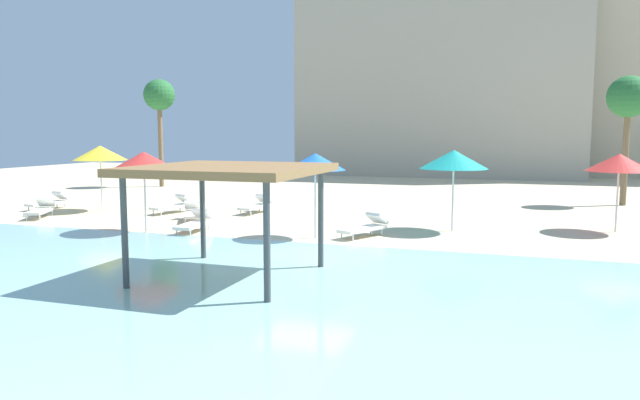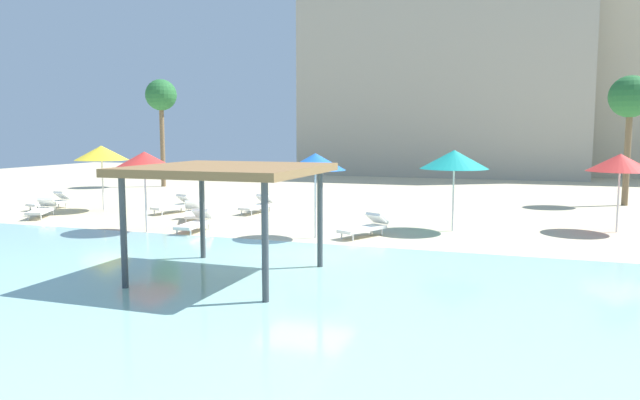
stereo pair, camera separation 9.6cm
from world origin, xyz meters
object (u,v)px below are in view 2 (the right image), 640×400
Objects in this scene: lounge_chair_1 at (175,205)px; lounge_chair_5 at (258,205)px; shade_pavilion at (228,173)px; beach_umbrella_blue_4 at (315,162)px; beach_umbrella_yellow_0 at (101,153)px; beach_umbrella_red_5 at (620,163)px; lounge_chair_4 at (195,222)px; lounge_chair_6 at (42,209)px; lounge_chair_2 at (193,212)px; palm_tree_0 at (161,98)px; beach_umbrella_red_3 at (144,161)px; palm_tree_1 at (630,99)px; beach_umbrella_teal_1 at (454,159)px; lounge_chair_0 at (366,227)px; lounge_chair_3 at (52,201)px.

lounge_chair_5 is at bearing 125.30° from lounge_chair_1.
shade_pavilion is 1.48× the size of beach_umbrella_blue_4.
beach_umbrella_red_5 is (20.13, 1.05, -0.13)m from beach_umbrella_yellow_0.
lounge_chair_4 is 0.99× the size of lounge_chair_6.
beach_umbrella_blue_4 is 6.40m from lounge_chair_2.
lounge_chair_5 is 15.08m from palm_tree_0.
beach_umbrella_red_3 is 21.42m from palm_tree_1.
lounge_chair_6 is 0.33× the size of palm_tree_1.
lounge_chair_5 is (-8.28, 2.10, -2.12)m from beach_umbrella_teal_1.
lounge_chair_1 is 1.02× the size of lounge_chair_2.
beach_umbrella_teal_1 is 12.17m from palm_tree_1.
lounge_chair_5 is (-5.75, 4.14, 0.00)m from lounge_chair_0.
beach_umbrella_teal_1 is at bearing 154.76° from lounge_chair_0.
beach_umbrella_yellow_0 is 23.58m from palm_tree_1.
palm_tree_0 is (-10.77, 14.36, 5.13)m from lounge_chair_4.
lounge_chair_5 is at bearing 131.08° from beach_umbrella_blue_4.
beach_umbrella_blue_4 is at bearing 7.96° from beach_umbrella_red_3.
beach_umbrella_teal_1 is 1.02× the size of beach_umbrella_red_3.
beach_umbrella_red_5 is at bearing 102.07° from lounge_chair_3.
lounge_chair_4 is (-4.26, -0.18, -2.11)m from beach_umbrella_blue_4.
beach_umbrella_red_5 is at bearing 94.96° from lounge_chair_5.
shade_pavilion is 2.03× the size of lounge_chair_6.
lounge_chair_4 is at bearing -177.55° from beach_umbrella_blue_4.
beach_umbrella_red_5 is at bearing 25.35° from beach_umbrella_blue_4.
palm_tree_1 is (14.91, 12.91, 4.51)m from lounge_chair_4.
beach_umbrella_blue_4 is at bearing 60.29° from lounge_chair_6.
palm_tree_1 is (24.11, 9.59, 4.51)m from lounge_chair_3.
lounge_chair_2 is 0.33× the size of palm_tree_1.
lounge_chair_1 is (-11.59, 0.98, -2.12)m from beach_umbrella_teal_1.
lounge_chair_2 is at bearing -175.34° from beach_umbrella_teal_1.
lounge_chair_5 is (-4.29, 4.92, -2.11)m from beach_umbrella_blue_4.
beach_umbrella_blue_4 reaches higher than beach_umbrella_red_5.
palm_tree_0 is (-9.26, 14.99, 3.04)m from beach_umbrella_red_3.
lounge_chair_1 is (-1.83, 4.61, -2.09)m from beach_umbrella_red_3.
beach_umbrella_teal_1 is at bearing 104.60° from lounge_chair_4.
beach_umbrella_red_5 is 22.86m from lounge_chair_3.
lounge_chair_4 is at bearing 127.16° from shade_pavilion.
lounge_chair_1 is at bearing -145.43° from lounge_chair_4.
beach_umbrella_yellow_0 reaches higher than beach_umbrella_red_3.
lounge_chair_6 is (1.60, -2.21, 0.00)m from lounge_chair_3.
beach_umbrella_red_3 is at bearing 71.73° from lounge_chair_3.
beach_umbrella_red_3 reaches higher than lounge_chair_4.
beach_umbrella_red_3 is at bearing -140.50° from palm_tree_1.
lounge_chair_4 is (1.52, 0.63, -2.09)m from beach_umbrella_red_3.
beach_umbrella_red_3 is 5.38m from lounge_chair_1.
beach_umbrella_red_5 is 1.37× the size of lounge_chair_4.
lounge_chair_2 is 0.30× the size of palm_tree_0.
shade_pavilion is 2.06× the size of lounge_chair_4.
beach_umbrella_red_5 is at bearing 46.86° from shade_pavilion.
beach_umbrella_yellow_0 reaches higher than lounge_chair_3.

